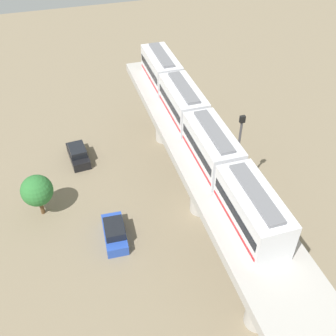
# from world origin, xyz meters

# --- Properties ---
(ground_plane) EXTENTS (120.00, 120.00, 0.00)m
(ground_plane) POSITION_xyz_m (0.00, 0.00, 0.00)
(ground_plane) COLOR #84755B
(viaduct) EXTENTS (5.20, 35.80, 6.81)m
(viaduct) POSITION_xyz_m (0.00, 0.00, 5.38)
(viaduct) COLOR #B7B2AA
(viaduct) RESTS_ON ground
(train) EXTENTS (2.64, 27.45, 3.24)m
(train) POSITION_xyz_m (0.00, -2.02, 8.35)
(train) COLOR silver
(train) RESTS_ON viaduct
(parked_car_black) EXTENTS (2.15, 4.34, 1.76)m
(parked_car_black) POSITION_xyz_m (9.86, -10.76, 0.74)
(parked_car_black) COLOR black
(parked_car_black) RESTS_ON ground
(parked_car_blue) EXTENTS (2.03, 4.29, 1.76)m
(parked_car_blue) POSITION_xyz_m (8.26, 1.08, 0.74)
(parked_car_blue) COLOR #284CB7
(parked_car_blue) RESTS_ON ground
(tree_near_viaduct) EXTENTS (2.85, 2.85, 4.28)m
(tree_near_viaduct) POSITION_xyz_m (14.06, -3.88, 2.84)
(tree_near_viaduct) COLOR brown
(tree_near_viaduct) RESTS_ON ground
(signal_post) EXTENTS (0.44, 0.28, 9.41)m
(signal_post) POSITION_xyz_m (-3.40, -0.47, 5.22)
(signal_post) COLOR #4C4C51
(signal_post) RESTS_ON ground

